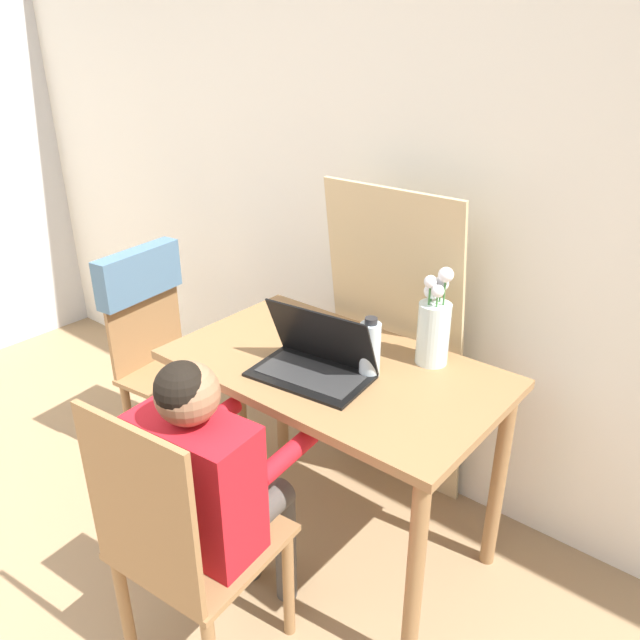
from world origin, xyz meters
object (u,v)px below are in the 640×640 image
(person_seated, at_px, (210,476))
(flower_vase, at_px, (434,325))
(chair_occupied, at_px, (183,545))
(laptop, at_px, (315,359))
(water_bottle, at_px, (370,348))
(chair_spare, at_px, (156,326))

(person_seated, xyz_separation_m, flower_vase, (0.25, 0.75, 0.26))
(chair_occupied, relative_size, laptop, 2.38)
(flower_vase, height_order, water_bottle, flower_vase)
(person_seated, bearing_deg, laptop, -95.81)
(person_seated, height_order, water_bottle, person_seated)
(chair_spare, distance_m, water_bottle, 1.06)
(person_seated, relative_size, water_bottle, 5.10)
(person_seated, distance_m, water_bottle, 0.61)
(chair_occupied, distance_m, flower_vase, 1.00)
(laptop, bearing_deg, person_seated, -96.80)
(chair_occupied, distance_m, person_seated, 0.20)
(flower_vase, relative_size, water_bottle, 1.69)
(laptop, distance_m, water_bottle, 0.18)
(chair_occupied, distance_m, laptop, 0.66)
(laptop, height_order, flower_vase, flower_vase)
(laptop, distance_m, flower_vase, 0.40)
(person_seated, relative_size, laptop, 2.57)
(chair_spare, bearing_deg, person_seated, -125.76)
(laptop, height_order, water_bottle, laptop)
(water_bottle, bearing_deg, person_seated, -104.17)
(chair_spare, height_order, laptop, laptop)
(chair_spare, bearing_deg, laptop, -99.66)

